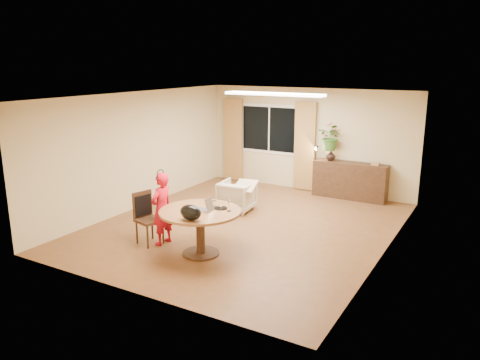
% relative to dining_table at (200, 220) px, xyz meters
% --- Properties ---
extents(floor, '(6.50, 6.50, 0.00)m').
position_rel_dining_table_xyz_m(floor, '(-0.02, 1.62, -0.62)').
color(floor, brown).
rests_on(floor, ground).
extents(ceiling, '(6.50, 6.50, 0.00)m').
position_rel_dining_table_xyz_m(ceiling, '(-0.02, 1.62, 1.98)').
color(ceiling, white).
rests_on(ceiling, wall_back).
extents(wall_back, '(5.50, 0.00, 5.50)m').
position_rel_dining_table_xyz_m(wall_back, '(-0.02, 4.87, 0.68)').
color(wall_back, '#D5BF8B').
rests_on(wall_back, floor).
extents(wall_left, '(0.00, 6.50, 6.50)m').
position_rel_dining_table_xyz_m(wall_left, '(-2.77, 1.62, 0.68)').
color(wall_left, '#D5BF8B').
rests_on(wall_left, floor).
extents(wall_right, '(0.00, 6.50, 6.50)m').
position_rel_dining_table_xyz_m(wall_right, '(2.73, 1.62, 0.68)').
color(wall_right, '#D5BF8B').
rests_on(wall_right, floor).
extents(window, '(1.70, 0.03, 1.30)m').
position_rel_dining_table_xyz_m(window, '(-1.12, 4.85, 0.88)').
color(window, white).
rests_on(window, wall_back).
extents(curtain_left, '(0.55, 0.08, 2.25)m').
position_rel_dining_table_xyz_m(curtain_left, '(-2.17, 4.77, 0.52)').
color(curtain_left, brown).
rests_on(curtain_left, wall_back).
extents(curtain_right, '(0.55, 0.08, 2.25)m').
position_rel_dining_table_xyz_m(curtain_right, '(-0.07, 4.77, 0.52)').
color(curtain_right, brown).
rests_on(curtain_right, wall_back).
extents(ceiling_panel, '(2.20, 0.35, 0.05)m').
position_rel_dining_table_xyz_m(ceiling_panel, '(-0.02, 2.82, 1.94)').
color(ceiling_panel, white).
rests_on(ceiling_panel, ceiling).
extents(dining_table, '(1.39, 1.39, 0.79)m').
position_rel_dining_table_xyz_m(dining_table, '(0.00, 0.00, 0.00)').
color(dining_table, brown).
rests_on(dining_table, floor).
extents(dining_chair, '(0.55, 0.52, 0.95)m').
position_rel_dining_table_xyz_m(dining_chair, '(-1.08, -0.06, -0.15)').
color(dining_chair, black).
rests_on(dining_chair, floor).
extents(child, '(0.50, 0.35, 1.33)m').
position_rel_dining_table_xyz_m(child, '(-0.88, 0.06, 0.04)').
color(child, red).
rests_on(child, floor).
extents(laptop, '(0.39, 0.29, 0.24)m').
position_rel_dining_table_xyz_m(laptop, '(-0.00, 0.03, 0.29)').
color(laptop, '#B7B7BC').
rests_on(laptop, dining_table).
extents(tumbler, '(0.08, 0.08, 0.10)m').
position_rel_dining_table_xyz_m(tumbler, '(0.09, 0.30, 0.22)').
color(tumbler, white).
rests_on(tumbler, dining_table).
extents(wine_glass, '(0.08, 0.08, 0.20)m').
position_rel_dining_table_xyz_m(wine_glass, '(0.45, 0.21, 0.27)').
color(wine_glass, white).
rests_on(wine_glass, dining_table).
extents(pot_lid, '(0.28, 0.28, 0.04)m').
position_rel_dining_table_xyz_m(pot_lid, '(0.25, 0.26, 0.19)').
color(pot_lid, white).
rests_on(pot_lid, dining_table).
extents(handbag, '(0.41, 0.29, 0.25)m').
position_rel_dining_table_xyz_m(handbag, '(0.15, -0.48, 0.29)').
color(handbag, black).
rests_on(handbag, dining_table).
extents(armchair, '(0.78, 0.79, 0.67)m').
position_rel_dining_table_xyz_m(armchair, '(-0.70, 2.43, -0.29)').
color(armchair, '#BDAC96').
rests_on(armchair, floor).
extents(throw, '(0.55, 0.63, 0.03)m').
position_rel_dining_table_xyz_m(throw, '(-0.47, 2.40, 0.06)').
color(throw, beige).
rests_on(throw, armchair).
extents(sideboard, '(1.76, 0.43, 0.88)m').
position_rel_dining_table_xyz_m(sideboard, '(1.19, 4.63, -0.18)').
color(sideboard, black).
rests_on(sideboard, floor).
extents(vase, '(0.26, 0.26, 0.25)m').
position_rel_dining_table_xyz_m(vase, '(0.68, 4.63, 0.38)').
color(vase, black).
rests_on(vase, sideboard).
extents(bouquet, '(0.67, 0.61, 0.66)m').
position_rel_dining_table_xyz_m(bouquet, '(0.66, 4.63, 0.84)').
color(bouquet, '#276726').
rests_on(bouquet, vase).
extents(book_stack, '(0.22, 0.18, 0.08)m').
position_rel_dining_table_xyz_m(book_stack, '(1.77, 4.63, 0.30)').
color(book_stack, '#896145').
rests_on(book_stack, sideboard).
extents(desk_lamp, '(0.16, 0.16, 0.35)m').
position_rel_dining_table_xyz_m(desk_lamp, '(0.31, 4.58, 0.43)').
color(desk_lamp, black).
rests_on(desk_lamp, sideboard).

